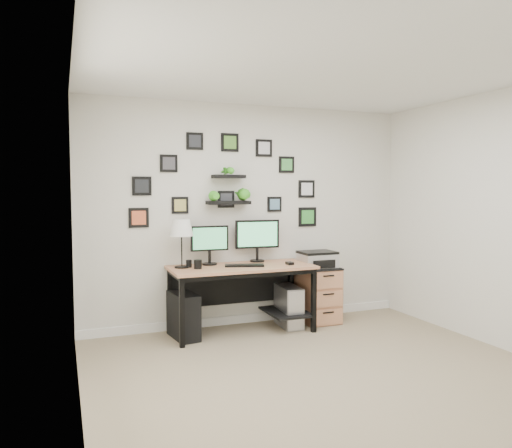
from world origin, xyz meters
name	(u,v)px	position (x,y,z in m)	size (l,w,h in m)	color
room	(251,318)	(0.00, 1.98, 0.05)	(4.00, 4.00, 4.00)	tan
desk	(244,276)	(-0.20, 1.67, 0.63)	(1.60, 0.70, 0.75)	tan
monitor_left	(210,242)	(-0.55, 1.83, 1.01)	(0.43, 0.17, 0.44)	black
monitor_right	(257,237)	(0.04, 1.87, 1.04)	(0.53, 0.18, 0.49)	black
keyboard	(244,265)	(-0.22, 1.59, 0.76)	(0.43, 0.14, 0.02)	black
mouse	(290,263)	(0.30, 1.53, 0.77)	(0.07, 0.10, 0.03)	black
table_lamp	(181,229)	(-0.89, 1.75, 1.17)	(0.26, 0.26, 0.53)	black
mug	(198,264)	(-0.74, 1.62, 0.80)	(0.09, 0.09, 0.10)	black
pen_cup	(189,264)	(-0.81, 1.75, 0.79)	(0.06, 0.06, 0.08)	black
pc_tower_black	(183,316)	(-0.90, 1.65, 0.24)	(0.22, 0.49, 0.49)	black
pc_tower_grey	(289,306)	(0.35, 1.65, 0.24)	(0.25, 0.49, 0.47)	gray
file_cabinet	(318,294)	(0.77, 1.72, 0.34)	(0.43, 0.53, 0.67)	tan
printer	(317,259)	(0.75, 1.69, 0.77)	(0.42, 0.35, 0.19)	silver
wall_decor	(230,185)	(-0.27, 1.93, 1.65)	(2.30, 0.18, 1.11)	black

